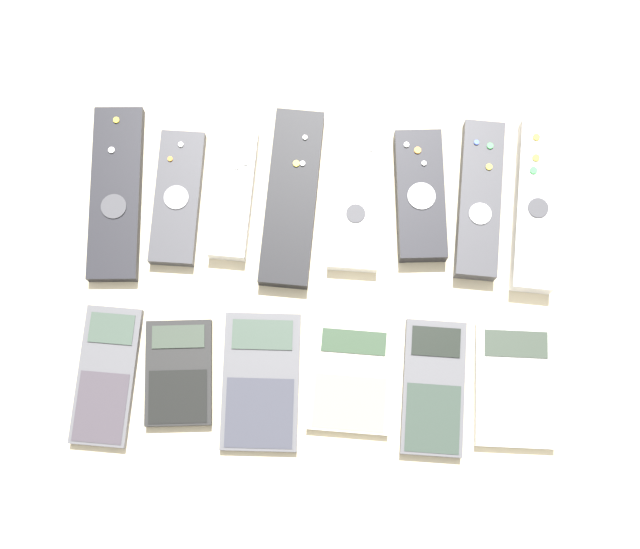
% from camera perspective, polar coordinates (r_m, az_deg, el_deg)
% --- Properties ---
extents(ground_plane, '(3.00, 3.00, 0.00)m').
position_cam_1_polar(ground_plane, '(1.01, -0.05, -1.70)').
color(ground_plane, beige).
extents(remote_0, '(0.06, 0.21, 0.02)m').
position_cam_1_polar(remote_0, '(1.06, -12.92, 5.09)').
color(remote_0, black).
rests_on(remote_0, ground_plane).
extents(remote_1, '(0.06, 0.16, 0.02)m').
position_cam_1_polar(remote_1, '(1.04, -9.10, 4.87)').
color(remote_1, '#333338').
rests_on(remote_1, ground_plane).
extents(remote_2, '(0.05, 0.15, 0.02)m').
position_cam_1_polar(remote_2, '(1.03, -5.55, 5.10)').
color(remote_2, white).
rests_on(remote_2, ground_plane).
extents(remote_3, '(0.07, 0.21, 0.02)m').
position_cam_1_polar(remote_3, '(1.03, -1.82, 4.93)').
color(remote_3, black).
rests_on(remote_3, ground_plane).
extents(remote_4, '(0.06, 0.16, 0.02)m').
position_cam_1_polar(remote_4, '(1.03, 2.33, 4.59)').
color(remote_4, white).
rests_on(remote_4, ground_plane).
extents(remote_5, '(0.06, 0.16, 0.03)m').
position_cam_1_polar(remote_5, '(1.03, 6.43, 5.04)').
color(remote_5, black).
rests_on(remote_5, ground_plane).
extents(remote_6, '(0.06, 0.19, 0.02)m').
position_cam_1_polar(remote_6, '(1.04, 10.16, 4.74)').
color(remote_6, '#333338').
rests_on(remote_6, ground_plane).
extents(remote_7, '(0.06, 0.20, 0.03)m').
position_cam_1_polar(remote_7, '(1.05, 13.63, 4.30)').
color(remote_7, silver).
rests_on(remote_7, ground_plane).
extents(calculator_0, '(0.07, 0.16, 0.01)m').
position_cam_1_polar(calculator_0, '(1.02, -13.50, -6.32)').
color(calculator_0, '#4C4C51').
rests_on(calculator_0, ground_plane).
extents(calculator_1, '(0.08, 0.12, 0.01)m').
position_cam_1_polar(calculator_1, '(1.00, -9.02, -6.23)').
color(calculator_1, black).
rests_on(calculator_1, ground_plane).
extents(calculator_2, '(0.09, 0.15, 0.01)m').
position_cam_1_polar(calculator_2, '(0.99, -3.80, -6.84)').
color(calculator_2, '#4C4C51').
rests_on(calculator_2, ground_plane).
extents(calculator_3, '(0.09, 0.12, 0.01)m').
position_cam_1_polar(calculator_3, '(0.99, 2.00, -6.67)').
color(calculator_3, beige).
rests_on(calculator_3, ground_plane).
extents(calculator_4, '(0.07, 0.15, 0.02)m').
position_cam_1_polar(calculator_4, '(1.00, 7.27, -7.19)').
color(calculator_4, '#4C4C51').
rests_on(calculator_4, ground_plane).
extents(calculator_5, '(0.09, 0.14, 0.01)m').
position_cam_1_polar(calculator_5, '(1.01, 12.37, -6.97)').
color(calculator_5, silver).
rests_on(calculator_5, ground_plane).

